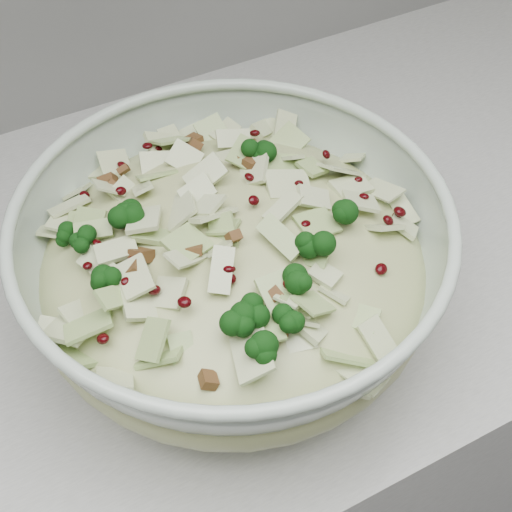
{
  "coord_description": "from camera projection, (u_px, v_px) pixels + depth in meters",
  "views": [
    {
      "loc": [
        -0.17,
        1.25,
        1.44
      ],
      "look_at": [
        0.01,
        1.58,
        1.0
      ],
      "focal_mm": 50.0,
      "sensor_mm": 36.0,
      "label": 1
    }
  ],
  "objects": [
    {
      "name": "counter",
      "position": [
        214.0,
        447.0,
        1.07
      ],
      "size": [
        3.6,
        0.6,
        0.9
      ],
      "primitive_type": "cube",
      "color": "silver",
      "rests_on": "floor"
    },
    {
      "name": "mixing_bowl",
      "position": [
        234.0,
        268.0,
        0.61
      ],
      "size": [
        0.38,
        0.38,
        0.14
      ],
      "rotation": [
        0.0,
        0.0,
        0.06
      ],
      "color": "#B0C1B1",
      "rests_on": "counter"
    },
    {
      "name": "salad",
      "position": [
        233.0,
        250.0,
        0.59
      ],
      "size": [
        0.39,
        0.39,
        0.15
      ],
      "rotation": [
        0.0,
        0.0,
        -0.18
      ],
      "color": "#BBBF83",
      "rests_on": "mixing_bowl"
    }
  ]
}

